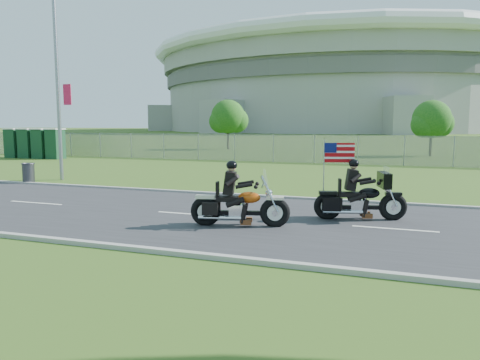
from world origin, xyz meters
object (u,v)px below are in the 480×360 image
(porta_toilet_d, at_px, (14,144))
(motorcycle_lead, at_px, (238,206))
(porta_toilet_c, at_px, (27,144))
(streetlight, at_px, (60,65))
(porta_toilet_a, at_px, (55,144))
(motorcycle_follow, at_px, (360,200))
(trash_can, at_px, (28,174))
(porta_toilet_b, at_px, (41,144))

(porta_toilet_d, xyz_separation_m, motorcycle_lead, (26.15, -18.01, -0.57))
(porta_toilet_c, bearing_deg, streetlight, -40.06)
(porta_toilet_d, bearing_deg, porta_toilet_a, 0.00)
(porta_toilet_a, height_order, motorcycle_follow, porta_toilet_a)
(porta_toilet_a, xyz_separation_m, porta_toilet_c, (-2.80, 0.00, 0.00))
(porta_toilet_d, xyz_separation_m, trash_can, (13.75, -12.70, -0.68))
(porta_toilet_a, bearing_deg, porta_toilet_d, 180.00)
(porta_toilet_d, height_order, motorcycle_follow, porta_toilet_d)
(porta_toilet_b, height_order, motorcycle_follow, porta_toilet_b)
(streetlight, relative_size, porta_toilet_b, 4.35)
(porta_toilet_c, relative_size, trash_can, 2.45)
(porta_toilet_c, xyz_separation_m, motorcycle_lead, (24.75, -18.01, -0.57))
(motorcycle_lead, xyz_separation_m, motorcycle_follow, (3.04, 2.01, 0.04))
(streetlight, bearing_deg, porta_toilet_a, 132.91)
(porta_toilet_b, height_order, porta_toilet_c, same)
(streetlight, relative_size, porta_toilet_a, 4.35)
(porta_toilet_a, distance_m, motorcycle_lead, 28.40)
(motorcycle_follow, bearing_deg, trash_can, 151.99)
(porta_toilet_c, height_order, porta_toilet_d, same)
(streetlight, relative_size, motorcycle_follow, 3.79)
(streetlight, bearing_deg, porta_toilet_c, 139.94)
(porta_toilet_a, distance_m, motorcycle_follow, 29.68)
(streetlight, height_order, porta_toilet_a, streetlight)
(porta_toilet_a, height_order, trash_can, porta_toilet_a)
(porta_toilet_b, distance_m, trash_can, 16.78)
(porta_toilet_b, relative_size, motorcycle_follow, 0.87)
(porta_toilet_a, distance_m, porta_toilet_d, 4.20)
(trash_can, bearing_deg, motorcycle_lead, -23.18)
(streetlight, relative_size, porta_toilet_c, 4.35)
(trash_can, bearing_deg, porta_toilet_b, 130.76)
(porta_toilet_b, xyz_separation_m, porta_toilet_d, (-2.80, 0.00, 0.00))
(streetlight, xyz_separation_m, porta_toilet_c, (-12.82, 10.78, -4.49))
(streetlight, xyz_separation_m, porta_toilet_b, (-11.42, 10.78, -4.49))
(porta_toilet_d, relative_size, motorcycle_lead, 0.85)
(porta_toilet_c, distance_m, motorcycle_lead, 30.62)
(porta_toilet_a, xyz_separation_m, porta_toilet_d, (-4.20, 0.00, 0.00))
(porta_toilet_d, distance_m, motorcycle_follow, 33.29)
(streetlight, height_order, porta_toilet_d, streetlight)
(porta_toilet_b, bearing_deg, streetlight, -43.35)
(motorcycle_lead, relative_size, trash_can, 2.87)
(motorcycle_follow, bearing_deg, motorcycle_lead, -162.45)
(porta_toilet_b, bearing_deg, porta_toilet_a, 0.00)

